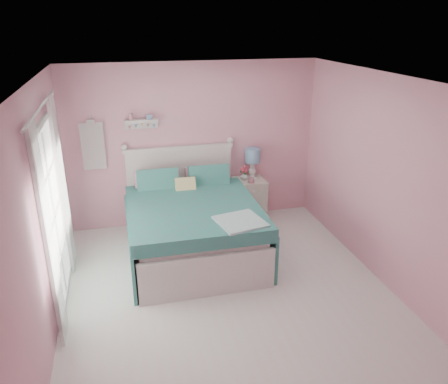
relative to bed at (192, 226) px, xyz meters
name	(u,v)px	position (x,y,z in m)	size (l,w,h in m)	color
floor	(229,293)	(0.26, -1.12, -0.43)	(4.50, 4.50, 0.00)	silver
room_shell	(229,173)	(0.26, -1.12, 1.16)	(4.50, 4.50, 4.50)	pink
bed	(192,226)	(0.00, 0.00, 0.00)	(1.79, 2.26, 1.31)	silver
nightstand	(249,200)	(1.12, 0.87, -0.06)	(0.50, 0.49, 0.72)	silver
table_lamp	(253,158)	(1.19, 0.95, 0.64)	(0.25, 0.25, 0.50)	white
vase	(244,176)	(1.04, 0.87, 0.36)	(0.13, 0.13, 0.14)	white
teacup	(251,180)	(1.11, 0.73, 0.34)	(0.10, 0.10, 0.08)	#BD7E8C
roses	(244,170)	(1.03, 0.87, 0.48)	(0.14, 0.11, 0.12)	#DF4C67
wall_shelf	(141,122)	(-0.55, 1.07, 1.31)	(0.50, 0.15, 0.25)	silver
hanging_dress	(93,146)	(-1.29, 1.06, 0.97)	(0.34, 0.03, 0.72)	white
french_door	(53,218)	(-1.71, -0.72, 0.65)	(0.04, 1.32, 2.16)	silver
curtain_near	(49,239)	(-1.66, -1.46, 0.75)	(0.04, 0.40, 2.32)	white
curtain_far	(63,186)	(-1.66, 0.02, 0.75)	(0.04, 0.40, 2.32)	white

